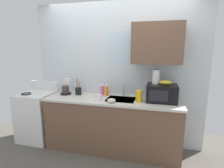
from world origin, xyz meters
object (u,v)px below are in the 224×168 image
object	(u,v)px
microwave	(162,93)
paper_towel_roll	(156,77)
small_bowl	(112,101)
stove_range	(38,116)
coffee_maker	(66,88)
dish_soap_bottle_orange	(107,90)
mug_white	(99,98)
banana_bunch	(166,83)
dish_soap_bottle_pink	(102,90)
utensil_crock	(78,91)
cereal_canister	(139,96)

from	to	relation	value
microwave	paper_towel_roll	bearing A→B (deg)	152.62
microwave	small_bowl	distance (m)	0.79
stove_range	paper_towel_roll	world-z (taller)	paper_towel_roll
coffee_maker	dish_soap_bottle_orange	xyz separation A→B (m)	(0.75, 0.05, -0.01)
mug_white	microwave	bearing A→B (deg)	11.09
banana_bunch	small_bowl	bearing A→B (deg)	-162.47
stove_range	dish_soap_bottle_pink	bearing A→B (deg)	8.30
mug_white	small_bowl	world-z (taller)	mug_white
utensil_crock	small_bowl	world-z (taller)	utensil_crock
dish_soap_bottle_pink	utensil_crock	xyz separation A→B (m)	(-0.43, -0.06, -0.03)
banana_bunch	utensil_crock	bearing A→B (deg)	177.32
small_bowl	dish_soap_bottle_pink	bearing A→B (deg)	125.06
paper_towel_roll	dish_soap_bottle_pink	world-z (taller)	paper_towel_roll
coffee_maker	small_bowl	size ratio (longest dim) A/B	2.15
paper_towel_roll	utensil_crock	distance (m)	1.38
banana_bunch	mug_white	world-z (taller)	banana_bunch
cereal_canister	mug_white	distance (m)	0.63
dish_soap_bottle_pink	small_bowl	distance (m)	0.47
cereal_canister	small_bowl	size ratio (longest dim) A/B	1.40
banana_bunch	dish_soap_bottle_pink	size ratio (longest dim) A/B	0.97
coffee_maker	utensil_crock	world-z (taller)	utensil_crock
utensil_crock	mug_white	bearing A→B (deg)	-28.41
microwave	utensil_crock	distance (m)	1.44
paper_towel_roll	cereal_canister	xyz separation A→B (m)	(-0.24, -0.15, -0.29)
microwave	coffee_maker	size ratio (longest dim) A/B	1.64
microwave	coffee_maker	xyz separation A→B (m)	(-1.67, 0.06, -0.03)
microwave	mug_white	world-z (taller)	microwave
coffee_maker	microwave	bearing A→B (deg)	-2.05
paper_towel_roll	utensil_crock	world-z (taller)	paper_towel_roll
small_bowl	utensil_crock	bearing A→B (deg)	155.46
banana_bunch	dish_soap_bottle_pink	world-z (taller)	banana_bunch
coffee_maker	cereal_canister	xyz separation A→B (m)	(1.33, -0.16, -0.01)
coffee_maker	mug_white	distance (m)	0.75
cereal_canister	banana_bunch	bearing A→B (deg)	14.38
stove_range	utensil_crock	size ratio (longest dim) A/B	3.61
dish_soap_bottle_pink	mug_white	bearing A→B (deg)	-81.28
stove_range	banana_bunch	world-z (taller)	banana_bunch
stove_range	dish_soap_bottle_orange	xyz separation A→B (m)	(1.33, 0.15, 0.54)
cereal_canister	utensil_crock	xyz separation A→B (m)	(-1.10, 0.17, -0.02)
banana_bunch	paper_towel_roll	size ratio (longest dim) A/B	0.91
banana_bunch	coffee_maker	size ratio (longest dim) A/B	0.71
coffee_maker	dish_soap_bottle_pink	world-z (taller)	coffee_maker
dish_soap_bottle_pink	cereal_canister	distance (m)	0.71
coffee_maker	dish_soap_bottle_orange	size ratio (longest dim) A/B	1.32
paper_towel_roll	small_bowl	world-z (taller)	paper_towel_roll
banana_bunch	paper_towel_roll	world-z (taller)	paper_towel_roll
small_bowl	cereal_canister	bearing A→B (deg)	20.48
mug_white	dish_soap_bottle_orange	bearing A→B (deg)	82.29
cereal_canister	small_bowl	xyz separation A→B (m)	(-0.40, -0.15, -0.06)
microwave	dish_soap_bottle_orange	world-z (taller)	microwave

